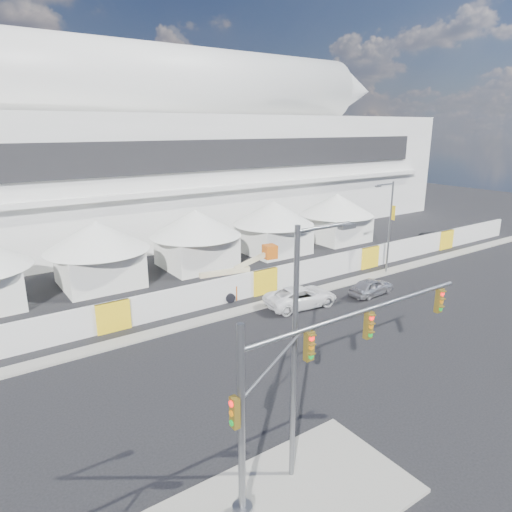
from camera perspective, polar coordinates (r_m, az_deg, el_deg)
ground at (r=22.88m, az=10.58°, el=-18.24°), size 160.00×160.00×0.00m
median_island at (r=17.95m, az=2.82°, el=-29.00°), size 10.00×5.00×0.15m
far_curb at (r=44.25m, az=17.49°, el=-1.50°), size 80.00×1.20×0.12m
stadium at (r=59.07m, az=-12.53°, el=12.36°), size 80.00×24.80×21.98m
tent_row at (r=40.82m, az=-13.15°, el=1.90°), size 53.40×8.40×5.40m
hoarding_fence at (r=35.89m, az=1.04°, el=-3.18°), size 70.00×0.25×2.00m
scaffold_tower at (r=77.65m, az=16.15°, el=10.33°), size 4.40×4.40×12.00m
sedan_silver at (r=36.75m, az=14.23°, el=-3.74°), size 1.81×4.10×1.37m
pickup_curb at (r=33.58m, az=5.65°, el=-5.06°), size 3.15×5.74×1.52m
lot_car_b at (r=54.62m, az=20.91°, el=2.15°), size 1.94×4.37×1.46m
traffic_mast at (r=16.27m, az=5.64°, el=-16.08°), size 11.04×0.68×7.01m
streetlight_median at (r=16.14m, az=5.56°, el=-10.30°), size 2.64×0.27×9.56m
streetlight_curb at (r=41.54m, az=16.27°, el=4.20°), size 2.43×0.55×8.20m
boom_lift at (r=34.82m, az=-4.80°, el=-3.81°), size 7.64×2.28×3.81m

